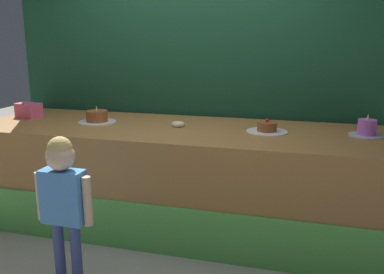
{
  "coord_description": "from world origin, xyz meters",
  "views": [
    {
      "loc": [
        1.07,
        -2.76,
        1.64
      ],
      "look_at": [
        0.2,
        0.34,
        0.87
      ],
      "focal_mm": 38.6,
      "sensor_mm": 36.0,
      "label": 1
    }
  ],
  "objects_px": {
    "pink_box": "(29,110)",
    "donut": "(178,124)",
    "cake_center": "(267,128)",
    "cake_left": "(97,117)",
    "cake_right": "(367,129)",
    "child_figure": "(63,192)"
  },
  "relations": [
    {
      "from": "pink_box",
      "to": "donut",
      "type": "height_order",
      "value": "pink_box"
    },
    {
      "from": "donut",
      "to": "cake_center",
      "type": "height_order",
      "value": "cake_center"
    },
    {
      "from": "cake_left",
      "to": "cake_right",
      "type": "bearing_deg",
      "value": 2.04
    },
    {
      "from": "cake_center",
      "to": "cake_right",
      "type": "bearing_deg",
      "value": 5.64
    },
    {
      "from": "cake_right",
      "to": "donut",
      "type": "bearing_deg",
      "value": -177.81
    },
    {
      "from": "child_figure",
      "to": "cake_center",
      "type": "bearing_deg",
      "value": 44.3
    },
    {
      "from": "cake_right",
      "to": "child_figure",
      "type": "bearing_deg",
      "value": -147.78
    },
    {
      "from": "child_figure",
      "to": "cake_right",
      "type": "distance_m",
      "value": 2.33
    },
    {
      "from": "child_figure",
      "to": "cake_center",
      "type": "relative_size",
      "value": 3.09
    },
    {
      "from": "donut",
      "to": "cake_center",
      "type": "bearing_deg",
      "value": -1.28
    },
    {
      "from": "cake_left",
      "to": "cake_right",
      "type": "distance_m",
      "value": 2.32
    },
    {
      "from": "cake_left",
      "to": "child_figure",
      "type": "bearing_deg",
      "value": -72.74
    },
    {
      "from": "child_figure",
      "to": "cake_right",
      "type": "bearing_deg",
      "value": 32.22
    },
    {
      "from": "pink_box",
      "to": "cake_center",
      "type": "height_order",
      "value": "pink_box"
    },
    {
      "from": "pink_box",
      "to": "cake_center",
      "type": "bearing_deg",
      "value": -1.29
    },
    {
      "from": "child_figure",
      "to": "cake_left",
      "type": "xyz_separation_m",
      "value": [
        -0.36,
        1.15,
        0.26
      ]
    },
    {
      "from": "cake_center",
      "to": "pink_box",
      "type": "bearing_deg",
      "value": 178.71
    },
    {
      "from": "pink_box",
      "to": "cake_right",
      "type": "height_order",
      "value": "cake_right"
    },
    {
      "from": "cake_left",
      "to": "donut",
      "type": "bearing_deg",
      "value": 1.74
    },
    {
      "from": "child_figure",
      "to": "cake_left",
      "type": "height_order",
      "value": "cake_left"
    },
    {
      "from": "child_figure",
      "to": "donut",
      "type": "xyz_separation_m",
      "value": [
        0.41,
        1.17,
        0.24
      ]
    },
    {
      "from": "cake_right",
      "to": "pink_box",
      "type": "bearing_deg",
      "value": -179.55
    }
  ]
}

